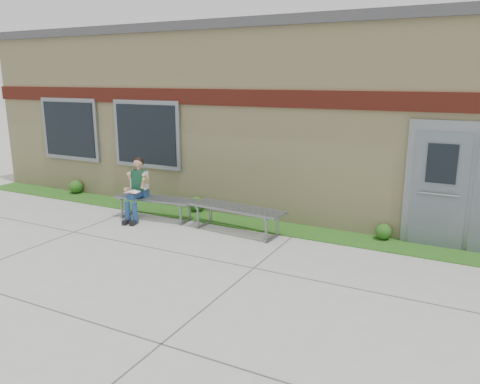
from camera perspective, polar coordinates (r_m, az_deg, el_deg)
The scene contains 9 objects.
ground at distance 7.76m, azimuth -6.70°, elevation -9.19°, with size 80.00×80.00×0.00m, color #9E9E99.
grass_strip at distance 9.88m, azimuth 1.71°, elevation -3.93°, with size 16.00×0.80×0.02m, color #245115.
school_building at distance 12.59m, azimuth 8.53°, elevation 9.49°, with size 16.20×6.22×4.20m.
bench_left at distance 10.35m, azimuth -10.29°, elevation -1.27°, with size 1.87×0.68×0.48m.
bench_right at distance 9.29m, azimuth -0.43°, elevation -2.56°, with size 2.03×0.72×0.52m.
girl at distance 10.31m, azimuth -12.46°, elevation 0.56°, with size 0.51×0.82×1.35m.
shrub_west at distance 13.14m, azimuth -19.38°, elevation 0.60°, with size 0.35×0.35×0.35m, color #245115.
shrub_mid at distance 10.77m, azimuth -5.33°, elevation -1.46°, with size 0.34×0.34×0.34m, color #245115.
shrub_east at distance 9.31m, azimuth 17.09°, elevation -4.63°, with size 0.30×0.30×0.30m, color #245115.
Camera 1 is at (4.03, -5.90, 3.02)m, focal length 35.00 mm.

